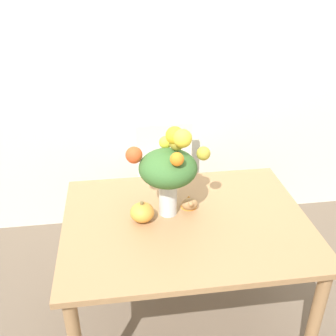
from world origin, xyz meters
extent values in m
plane|color=brown|center=(0.00, 0.00, 0.00)|extent=(12.00, 12.00, 0.00)
cube|color=silver|center=(0.00, 1.15, 1.35)|extent=(8.00, 0.06, 2.70)
cube|color=#9E754C|center=(0.00, 0.00, 0.75)|extent=(1.22, 0.92, 0.03)
cylinder|color=#9E754C|center=(0.55, -0.40, 0.37)|extent=(0.06, 0.06, 0.74)
cylinder|color=#9E754C|center=(-0.55, 0.40, 0.37)|extent=(0.06, 0.06, 0.74)
cylinder|color=#9E754C|center=(0.55, 0.40, 0.37)|extent=(0.06, 0.06, 0.74)
cylinder|color=silver|center=(-0.08, 0.07, 0.87)|extent=(0.09, 0.09, 0.21)
cylinder|color=silver|center=(-0.08, 0.07, 0.81)|extent=(0.08, 0.08, 0.09)
cylinder|color=#38662D|center=(-0.06, 0.07, 0.91)|extent=(0.01, 0.01, 0.26)
cylinder|color=#38662D|center=(-0.08, 0.09, 0.91)|extent=(0.01, 0.01, 0.26)
cylinder|color=#38662D|center=(-0.10, 0.08, 0.91)|extent=(0.01, 0.01, 0.26)
cylinder|color=#38662D|center=(-0.10, 0.06, 0.91)|extent=(0.01, 0.01, 0.26)
cylinder|color=#38662D|center=(-0.08, 0.06, 0.91)|extent=(0.01, 0.01, 0.26)
ellipsoid|color=#38662D|center=(-0.08, 0.07, 1.03)|extent=(0.28, 0.28, 0.17)
sphere|color=#D64C23|center=(-0.24, 0.12, 1.09)|extent=(0.08, 0.08, 0.08)
sphere|color=yellow|center=(-0.05, 0.09, 1.19)|extent=(0.09, 0.09, 0.09)
sphere|color=yellow|center=(-0.02, 0.05, 1.19)|extent=(0.09, 0.09, 0.09)
sphere|color=#AD9E33|center=(-0.04, 0.09, 1.15)|extent=(0.08, 0.08, 0.08)
sphere|color=#AD9E33|center=(0.09, 0.06, 1.10)|extent=(0.07, 0.07, 0.07)
sphere|color=orange|center=(-0.06, -0.03, 1.12)|extent=(0.06, 0.06, 0.06)
sphere|color=yellow|center=(-0.08, 0.17, 1.12)|extent=(0.06, 0.06, 0.06)
ellipsoid|color=gold|center=(-0.22, 0.03, 0.81)|extent=(0.12, 0.12, 0.10)
cylinder|color=brown|center=(-0.22, 0.03, 0.87)|extent=(0.02, 0.02, 0.02)
ellipsoid|color=#A87A4C|center=(0.03, 0.09, 0.80)|extent=(0.08, 0.06, 0.07)
cone|color=orange|center=(0.03, 0.11, 0.80)|extent=(0.08, 0.08, 0.07)
sphere|color=#A87A4C|center=(0.03, 0.05, 0.82)|extent=(0.03, 0.03, 0.03)
cube|color=silver|center=(0.02, 0.75, 0.46)|extent=(0.43, 0.43, 0.02)
cylinder|color=silver|center=(-0.15, 0.58, 0.23)|extent=(0.04, 0.04, 0.45)
cylinder|color=silver|center=(0.19, 0.58, 0.23)|extent=(0.04, 0.04, 0.45)
cylinder|color=silver|center=(-0.16, 0.92, 0.23)|extent=(0.04, 0.04, 0.45)
cylinder|color=silver|center=(0.18, 0.92, 0.23)|extent=(0.04, 0.04, 0.45)
cube|color=silver|center=(0.01, 0.95, 0.68)|extent=(0.40, 0.03, 0.42)
camera|label=1|loc=(-0.31, -1.57, 1.94)|focal=42.00mm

